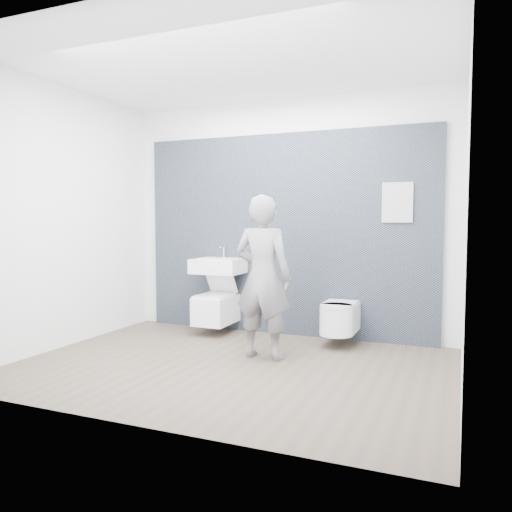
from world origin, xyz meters
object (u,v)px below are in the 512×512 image
at_px(toilet_rounded, 339,318).
at_px(visitor, 263,277).
at_px(toilet_square, 216,308).
at_px(washbasin, 218,266).

bearing_deg(toilet_rounded, visitor, -127.63).
height_order(toilet_square, visitor, visitor).
relative_size(washbasin, toilet_square, 0.83).
distance_m(washbasin, visitor, 1.25).
bearing_deg(toilet_square, visitor, -40.45).
distance_m(toilet_square, visitor, 1.31).
relative_size(washbasin, toilet_rounded, 0.97).
relative_size(toilet_rounded, visitor, 0.38).
height_order(washbasin, toilet_rounded, washbasin).
bearing_deg(visitor, washbasin, -39.75).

